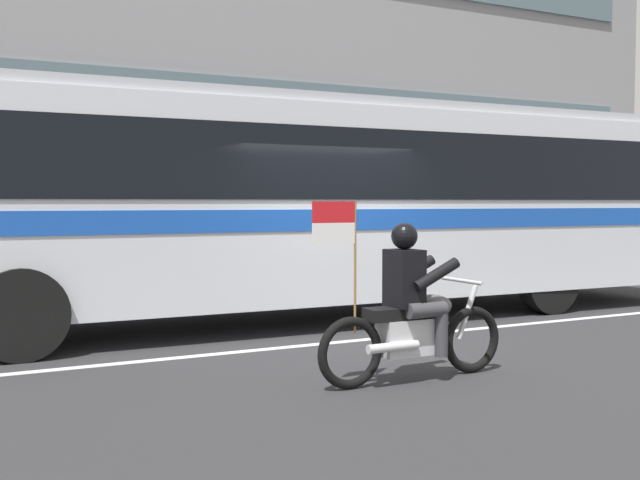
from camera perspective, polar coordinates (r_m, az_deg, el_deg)
The scene contains 7 objects.
ground_plane at distance 9.98m, azimuth 0.68°, elevation -7.24°, with size 60.00×60.00×0.00m, color #2B2B2D.
sidewalk_curb at distance 14.64m, azimuth -8.57°, elevation -3.71°, with size 28.00×3.80×0.15m, color gray.
lane_center_stripe at distance 9.46m, azimuth 2.37°, elevation -7.79°, with size 26.60×0.14×0.01m, color silver.
office_building_facade at distance 17.14m, azimuth -11.19°, elevation 15.52°, with size 28.00×0.89×11.01m.
transit_bus at distance 11.02m, azimuth -0.87°, elevation 3.57°, with size 13.33×2.82×3.22m.
motorcycle_with_rider at distance 7.36m, azimuth 7.12°, elevation -5.68°, with size 2.20×0.64×1.78m.
fire_hydrant at distance 13.90m, azimuth -0.35°, elevation -2.19°, with size 0.22×0.30×0.75m.
Camera 1 is at (-4.53, -8.72, 1.77)m, focal length 41.46 mm.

